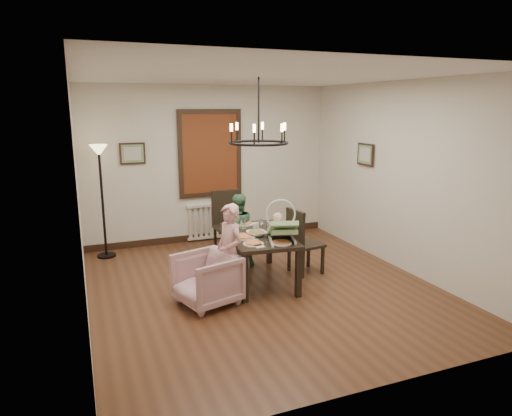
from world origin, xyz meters
TOP-DOWN VIEW (x-y plane):
  - room_shell at (0.00, 0.37)m, footprint 4.51×5.00m
  - dining_table at (0.04, 0.24)m, footprint 1.00×1.57m
  - chair_far at (0.02, 1.43)m, footprint 0.49×0.49m
  - chair_right at (0.82, 0.29)m, footprint 0.49×0.49m
  - armchair at (-0.84, -0.24)m, footprint 0.88×0.87m
  - elderly_woman at (-0.53, -0.21)m, footprint 0.35×0.44m
  - seated_man at (-0.03, 0.93)m, footprint 0.48×0.38m
  - baby_bouncer at (0.21, -0.19)m, footprint 0.58×0.68m
  - salad_bowl at (-0.03, 0.14)m, footprint 0.32×0.32m
  - pizza_platter at (-0.22, 0.10)m, footprint 0.30×0.30m
  - drinking_glass at (0.20, 0.23)m, footprint 0.07×0.07m
  - window_blinds at (0.00, 2.46)m, footprint 1.00×0.03m
  - radiator at (0.00, 2.48)m, footprint 0.92×0.12m
  - picture_back at (-1.35, 2.47)m, footprint 0.42×0.03m
  - picture_right at (2.21, 0.90)m, footprint 0.03×0.42m
  - floor_lamp at (-1.90, 2.15)m, footprint 0.30×0.30m
  - chandelier at (0.04, 0.24)m, footprint 0.80×0.80m

SIDE VIEW (x-z plane):
  - armchair at x=-0.84m, z-range 0.00..0.64m
  - radiator at x=0.00m, z-range 0.04..0.66m
  - seated_man at x=-0.03m, z-range 0.00..0.94m
  - chair_right at x=0.82m, z-range 0.00..0.99m
  - elderly_woman at x=-0.53m, z-range 0.00..1.04m
  - chair_far at x=0.02m, z-range 0.00..1.09m
  - dining_table at x=0.04m, z-range 0.26..0.95m
  - pizza_platter at x=-0.22m, z-range 0.69..0.73m
  - salad_bowl at x=-0.03m, z-range 0.69..0.77m
  - drinking_glass at x=0.20m, z-range 0.69..0.83m
  - baby_bouncer at x=0.21m, z-range 0.69..1.07m
  - floor_lamp at x=-1.90m, z-range 0.00..1.80m
  - room_shell at x=0.00m, z-range -0.01..2.80m
  - window_blinds at x=0.00m, z-range 0.90..2.30m
  - picture_back at x=-1.35m, z-range 1.47..1.83m
  - picture_right at x=2.21m, z-range 1.47..1.83m
  - chandelier at x=0.04m, z-range 1.93..1.97m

